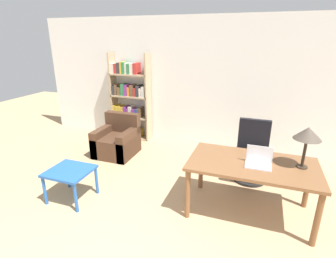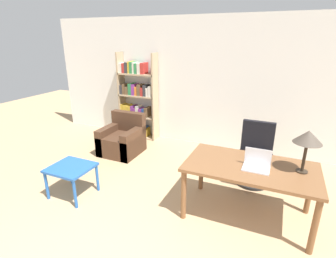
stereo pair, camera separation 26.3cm
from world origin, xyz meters
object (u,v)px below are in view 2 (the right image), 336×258
at_px(armchair, 122,140).
at_px(bookshelf, 136,100).
at_px(laptop, 257,164).
at_px(side_table_blue, 71,171).
at_px(desk, 250,172).
at_px(table_lamp, 308,138).
at_px(office_chair, 255,156).

height_order(armchair, bookshelf, bookshelf).
xyz_separation_m(laptop, side_table_blue, (-2.54, -0.52, -0.39)).
relative_size(armchair, bookshelf, 0.41).
bearing_deg(side_table_blue, desk, 12.78).
relative_size(table_lamp, bookshelf, 0.27).
distance_m(table_lamp, armchair, 3.49).
distance_m(laptop, office_chair, 1.09).
bearing_deg(table_lamp, side_table_blue, -168.06).
bearing_deg(side_table_blue, laptop, 11.60).
relative_size(desk, office_chair, 1.63).
height_order(laptop, side_table_blue, laptop).
bearing_deg(laptop, armchair, 157.96).
bearing_deg(armchair, bookshelf, 101.86).
distance_m(office_chair, side_table_blue, 2.88).
bearing_deg(armchair, laptop, -22.04).
height_order(desk, armchair, armchair).
distance_m(table_lamp, bookshelf, 3.94).
xyz_separation_m(table_lamp, armchair, (-3.22, 0.97, -0.91)).
bearing_deg(side_table_blue, armchair, 96.16).
height_order(desk, office_chair, office_chair).
distance_m(desk, office_chair, 1.00).
distance_m(side_table_blue, bookshelf, 2.65).
bearing_deg(armchair, side_table_blue, -83.84).
distance_m(table_lamp, side_table_blue, 3.21).
bearing_deg(laptop, bookshelf, 144.79).
distance_m(desk, table_lamp, 0.79).
xyz_separation_m(table_lamp, office_chair, (-0.61, 0.90, -0.74)).
xyz_separation_m(desk, bookshelf, (-2.84, 2.02, 0.24)).
relative_size(desk, armchair, 2.01).
relative_size(side_table_blue, bookshelf, 0.31).
bearing_deg(bookshelf, desk, -35.34).
relative_size(laptop, table_lamp, 0.60).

